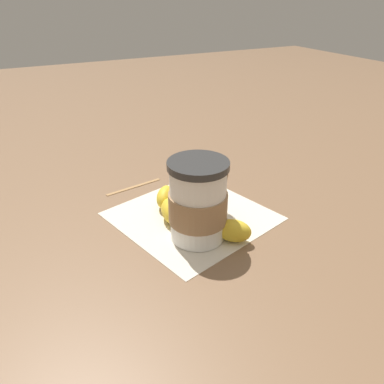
{
  "coord_description": "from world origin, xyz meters",
  "views": [
    {
      "loc": [
        -0.46,
        0.23,
        0.33
      ],
      "look_at": [
        0.0,
        0.0,
        0.04
      ],
      "focal_mm": 35.0,
      "sensor_mm": 36.0,
      "label": 1
    }
  ],
  "objects": [
    {
      "name": "wooden_stirrer",
      "position": [
        0.14,
        0.05,
        0.0
      ],
      "size": [
        0.02,
        0.11,
        0.0
      ],
      "primitive_type": "cube",
      "rotation": [
        0.0,
        0.0,
        4.87
      ],
      "color": "#9E7547",
      "rests_on": "ground_plane"
    },
    {
      "name": "ground_plane",
      "position": [
        0.0,
        0.0,
        0.0
      ],
      "size": [
        3.0,
        3.0,
        0.0
      ],
      "primitive_type": "plane",
      "color": "brown"
    },
    {
      "name": "muffin",
      "position": [
        0.0,
        -0.01,
        0.06
      ],
      "size": [
        0.09,
        0.09,
        0.11
      ],
      "color": "white",
      "rests_on": "paper_napkin"
    },
    {
      "name": "paper_napkin",
      "position": [
        0.0,
        0.0,
        0.0
      ],
      "size": [
        0.27,
        0.27,
        0.0
      ],
      "primitive_type": "cube",
      "rotation": [
        0.0,
        0.0,
        0.26
      ],
      "color": "beige",
      "rests_on": "ground_plane"
    },
    {
      "name": "coffee_cup",
      "position": [
        -0.05,
        0.02,
        0.06
      ],
      "size": [
        0.09,
        0.09,
        0.12
      ],
      "color": "white",
      "rests_on": "paper_napkin"
    },
    {
      "name": "banana",
      "position": [
        -0.03,
        0.02,
        0.02
      ],
      "size": [
        0.19,
        0.11,
        0.03
      ],
      "color": "gold",
      "rests_on": "paper_napkin"
    }
  ]
}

